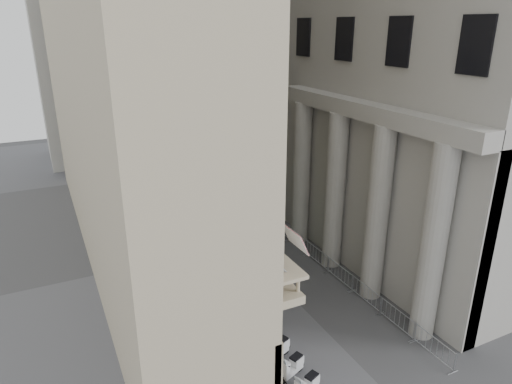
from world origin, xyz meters
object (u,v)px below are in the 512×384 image
street_lamp (188,190)px  pedestrian_a (189,200)px  security_tent (186,187)px  info_kiosk (210,258)px  pedestrian_b (204,168)px

street_lamp → pedestrian_a: (2.42, 7.91, -3.88)m
security_tent → info_kiosk: size_ratio=2.52×
pedestrian_a → pedestrian_b: bearing=-125.0°
info_kiosk → pedestrian_a: size_ratio=1.03×
street_lamp → pedestrian_b: (6.67, 16.04, -3.88)m
pedestrian_a → pedestrian_b: 9.17m
pedestrian_a → pedestrian_b: pedestrian_a is taller
security_tent → info_kiosk: security_tent is taller
security_tent → pedestrian_a: (0.94, 2.67, -2.19)m
info_kiosk → pedestrian_b: bearing=73.3°
pedestrian_b → street_lamp: bearing=72.1°
security_tent → pedestrian_b: size_ratio=2.60×
info_kiosk → pedestrian_b: 19.48m
security_tent → pedestrian_a: 3.58m
street_lamp → pedestrian_a: size_ratio=4.58×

